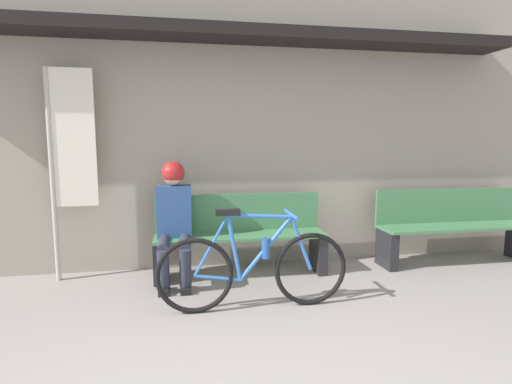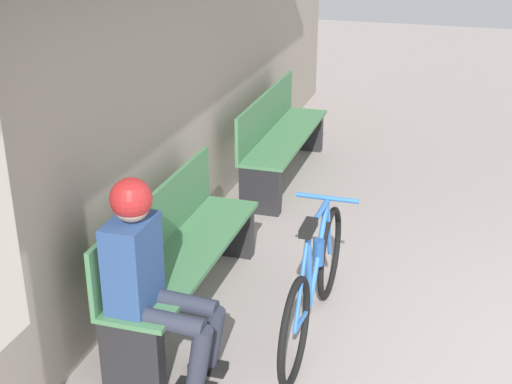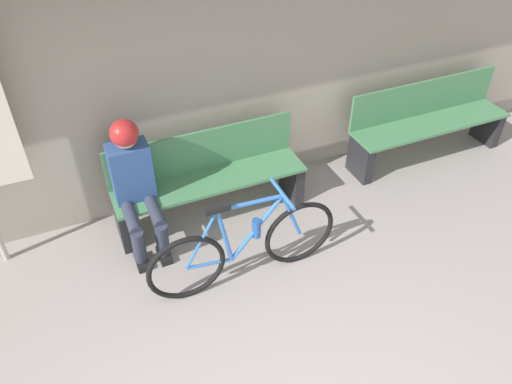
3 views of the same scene
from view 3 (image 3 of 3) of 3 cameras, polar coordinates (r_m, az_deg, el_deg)
The scene contains 5 objects.
storefront_wall at distance 4.29m, azimuth -12.03°, elevation 16.91°, with size 12.00×0.56×3.20m.
park_bench_near at distance 4.64m, azimuth -5.40°, elevation 1.43°, with size 1.78×0.42×0.85m.
bicycle at distance 4.02m, azimuth -1.23°, elevation -6.27°, with size 1.63×0.40×0.86m.
person_seated at distance 4.27m, azimuth -13.78°, elevation 1.47°, with size 0.34×0.61×1.21m.
park_bench_far at distance 5.76m, azimuth 19.00°, elevation 7.44°, with size 1.82×0.42×0.85m.
Camera 3 is at (-0.78, -0.98, 3.20)m, focal length 35.00 mm.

